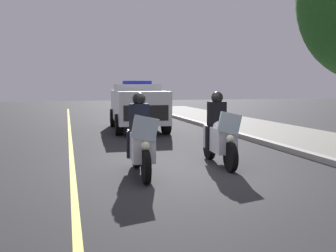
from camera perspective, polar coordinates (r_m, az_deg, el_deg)
name	(u,v)px	position (r m, az deg, el deg)	size (l,w,h in m)	color
ground_plane	(178,171)	(8.57, 1.53, -6.61)	(80.00, 80.00, 0.00)	#28282B
curb_strip	(325,160)	(10.20, 22.00, -4.58)	(48.00, 0.24, 0.15)	#9E9B93
lane_stripe_center	(73,177)	(8.25, -13.72, -7.25)	(48.00, 0.12, 0.01)	#E0D14C
police_motorcycle_lead_left	(140,142)	(8.15, -4.04, -2.28)	(2.14, 0.60, 1.72)	black
police_motorcycle_lead_right	(219,135)	(9.21, 7.48, -1.36)	(2.14, 0.60, 1.72)	black
police_suv	(137,105)	(16.31, -4.48, 3.14)	(4.99, 2.27, 2.05)	silver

